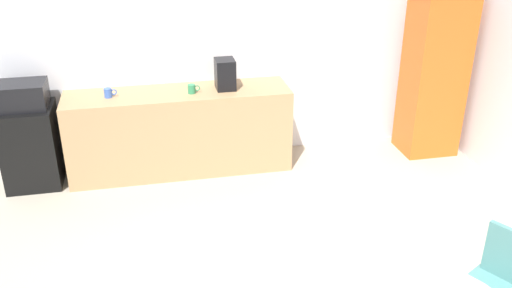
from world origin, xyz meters
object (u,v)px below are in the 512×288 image
(microwave, at_px, (22,95))
(mug_white, at_px, (108,93))
(locker_cabinet, at_px, (434,76))
(mug_green, at_px, (192,89))
(chair_teal, at_px, (503,277))
(mini_fridge, at_px, (31,146))
(coffee_maker, at_px, (225,74))

(microwave, bearing_deg, mug_white, -1.17)
(locker_cabinet, height_order, mug_green, locker_cabinet)
(microwave, height_order, chair_teal, microwave)
(mini_fridge, bearing_deg, mug_white, -1.17)
(mini_fridge, xyz_separation_m, coffee_maker, (2.04, 0.00, 0.64))
(mini_fridge, xyz_separation_m, mug_white, (0.83, -0.02, 0.52))
(coffee_maker, bearing_deg, mug_white, -179.19)
(mini_fridge, distance_m, chair_teal, 4.53)
(microwave, relative_size, chair_teal, 0.58)
(microwave, relative_size, mug_green, 3.72)
(locker_cabinet, xyz_separation_m, chair_teal, (-0.99, -2.89, -0.39))
(mini_fridge, height_order, locker_cabinet, locker_cabinet)
(mini_fridge, relative_size, microwave, 1.76)
(mug_green, relative_size, coffee_maker, 0.40)
(chair_teal, relative_size, mug_white, 6.43)
(locker_cabinet, distance_m, mug_white, 3.56)
(microwave, bearing_deg, locker_cabinet, -1.30)
(mini_fridge, relative_size, chair_teal, 1.02)
(mini_fridge, xyz_separation_m, chair_teal, (3.40, -2.99, 0.10))
(locker_cabinet, xyz_separation_m, mug_white, (-3.56, 0.08, 0.03))
(mug_green, distance_m, coffee_maker, 0.38)
(locker_cabinet, height_order, mug_white, locker_cabinet)
(chair_teal, height_order, coffee_maker, coffee_maker)
(chair_teal, xyz_separation_m, mug_white, (-2.57, 2.97, 0.43))
(mug_green, xyz_separation_m, coffee_maker, (0.36, 0.07, 0.11))
(mug_white, bearing_deg, microwave, 178.83)
(mug_white, bearing_deg, locker_cabinet, -1.34)
(mug_white, relative_size, mug_green, 1.00)
(locker_cabinet, distance_m, coffee_maker, 2.36)
(locker_cabinet, bearing_deg, chair_teal, -108.96)
(microwave, bearing_deg, mug_green, -2.44)
(mini_fridge, xyz_separation_m, locker_cabinet, (4.39, -0.10, 0.49))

